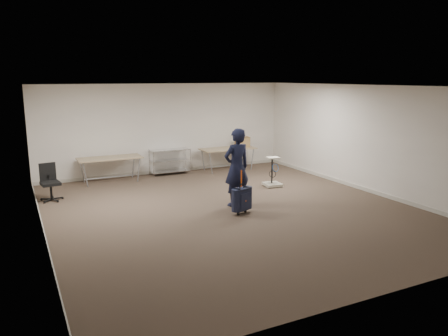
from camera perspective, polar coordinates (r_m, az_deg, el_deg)
ground at (r=10.07m, az=0.94°, el=-5.49°), size 9.00×9.00×0.00m
room_shell at (r=11.26m, az=-2.27°, el=-3.37°), size 8.00×9.00×9.00m
folding_table_left at (r=12.96m, az=-14.68°, el=1.12°), size 1.80×0.75×0.73m
folding_table_right at (r=14.19m, az=0.50°, el=2.41°), size 1.80×0.75×0.73m
wire_shelf at (r=13.73m, az=-7.07°, el=0.99°), size 1.22×0.47×0.80m
person at (r=10.21m, az=1.67°, el=0.08°), size 0.71×0.51×1.84m
suitcase at (r=9.71m, az=2.35°, el=-4.08°), size 0.41×0.31×0.99m
office_chair at (r=11.59m, az=-21.71°, el=-2.61°), size 0.56×0.56×0.92m
equipment_cart at (r=12.23m, az=6.37°, el=-1.39°), size 0.50×0.50×0.83m
cardboard_box at (r=14.41m, az=2.41°, el=3.42°), size 0.50×0.42×0.33m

